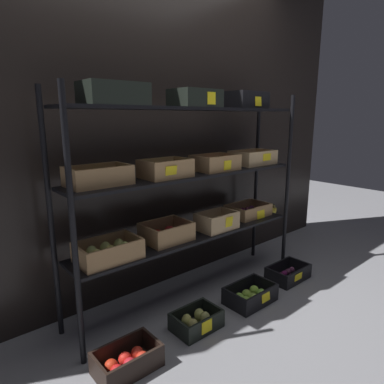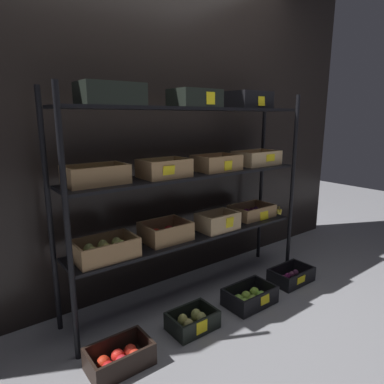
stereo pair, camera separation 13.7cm
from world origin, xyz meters
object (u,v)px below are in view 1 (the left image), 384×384
object	(u,v)px
display_rack	(191,175)
crate_ground_apple_red	(127,362)
crate_ground_plum	(288,274)
crate_ground_pear	(196,321)
crate_ground_apple_green	(250,296)

from	to	relation	value
display_rack	crate_ground_apple_red	bearing A→B (deg)	-153.96
crate_ground_apple_red	crate_ground_plum	size ratio (longest dim) A/B	0.96
crate_ground_pear	crate_ground_apple_green	distance (m)	0.51
crate_ground_apple_red	crate_ground_plum	distance (m)	1.55
display_rack	crate_ground_pear	bearing A→B (deg)	-125.95
crate_ground_pear	crate_ground_plum	bearing A→B (deg)	0.29
display_rack	crate_ground_plum	distance (m)	1.23
display_rack	crate_ground_apple_green	bearing A→B (deg)	-54.72
crate_ground_apple_red	crate_ground_pear	world-z (taller)	crate_ground_apple_red
display_rack	crate_ground_apple_green	world-z (taller)	display_rack
crate_ground_pear	crate_ground_plum	world-z (taller)	crate_ground_plum
crate_ground_apple_red	crate_ground_plum	bearing A→B (deg)	1.36
display_rack	crate_ground_apple_red	distance (m)	1.23
display_rack	crate_ground_plum	size ratio (longest dim) A/B	5.60
crate_ground_apple_green	display_rack	bearing A→B (deg)	125.28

